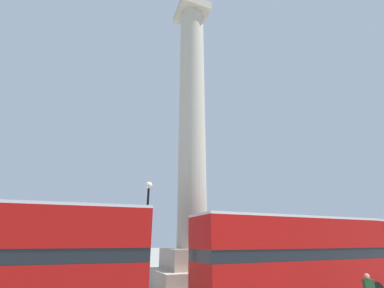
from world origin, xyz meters
name	(u,v)px	position (x,y,z in m)	size (l,w,h in m)	color
monument_column	(192,147)	(0.00, 0.00, 9.89)	(5.01, 5.01, 25.53)	#ADA593
bus_a	(9,256)	(-9.57, -4.85, 2.46)	(10.77, 3.38, 4.46)	#A80F0C
bus_b	(295,254)	(3.65, -5.75, 2.36)	(11.33, 3.08, 4.26)	#A80F0C
equestrian_statue	(290,257)	(12.67, 5.07, 1.43)	(4.42, 3.98, 5.58)	#ADA593
street_lamp	(146,230)	(-3.62, -1.83, 3.63)	(0.43, 0.43, 6.48)	black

